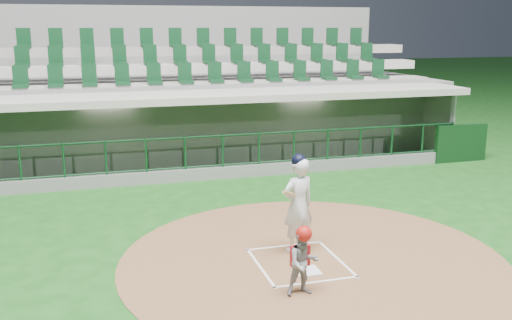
{
  "coord_description": "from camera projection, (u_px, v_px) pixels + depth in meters",
  "views": [
    {
      "loc": [
        -3.48,
        -9.45,
        4.25
      ],
      "look_at": [
        0.01,
        2.6,
        1.3
      ],
      "focal_mm": 40.0,
      "sensor_mm": 36.0,
      "label": 1
    }
  ],
  "objects": [
    {
      "name": "batter_box_chalk",
      "position": [
        299.0,
        263.0,
        10.47
      ],
      "size": [
        1.55,
        1.8,
        0.01
      ],
      "color": "white",
      "rests_on": "ground"
    },
    {
      "name": "dugout_structure",
      "position": [
        214.0,
        134.0,
        17.9
      ],
      "size": [
        16.4,
        3.7,
        3.0
      ],
      "color": "gray",
      "rests_on": "ground"
    },
    {
      "name": "batter",
      "position": [
        298.0,
        203.0,
        10.83
      ],
      "size": [
        0.92,
        0.94,
        1.93
      ],
      "color": "silver",
      "rests_on": "dirt_circle"
    },
    {
      "name": "seating_deck",
      "position": [
        192.0,
        106.0,
        20.63
      ],
      "size": [
        17.0,
        6.72,
        5.15
      ],
      "color": "slate",
      "rests_on": "ground"
    },
    {
      "name": "home_plate",
      "position": [
        307.0,
        271.0,
        10.1
      ],
      "size": [
        0.43,
        0.43,
        0.02
      ],
      "primitive_type": "cube",
      "color": "silver",
      "rests_on": "dirt_circle"
    },
    {
      "name": "catcher",
      "position": [
        303.0,
        261.0,
        9.13
      ],
      "size": [
        0.53,
        0.42,
        1.17
      ],
      "color": "gray",
      "rests_on": "dirt_circle"
    },
    {
      "name": "ground",
      "position": [
        294.0,
        257.0,
        10.76
      ],
      "size": [
        120.0,
        120.0,
        0.0
      ],
      "primitive_type": "plane",
      "color": "#134514",
      "rests_on": "ground"
    },
    {
      "name": "dirt_circle",
      "position": [
        313.0,
        259.0,
        10.65
      ],
      "size": [
        7.2,
        7.2,
        0.01
      ],
      "primitive_type": "cylinder",
      "color": "brown",
      "rests_on": "ground"
    }
  ]
}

